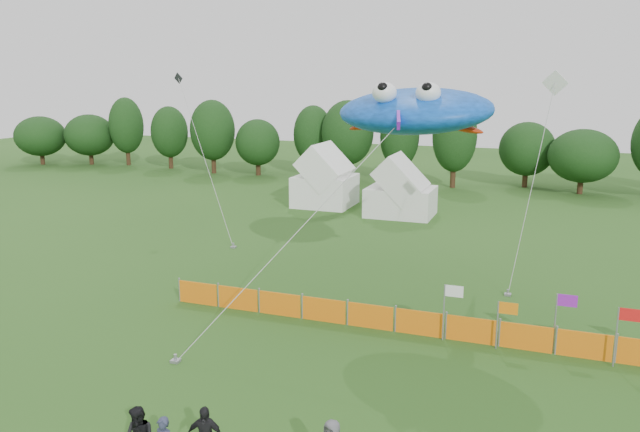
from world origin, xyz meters
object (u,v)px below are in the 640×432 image
(barrier_fence, at_px, (419,323))
(stingray_kite, at_px, (417,111))
(tent_left, at_px, (325,181))
(tent_right, at_px, (401,192))

(barrier_fence, relative_size, stingray_kite, 1.27)
(tent_left, relative_size, tent_right, 0.92)
(tent_right, distance_m, barrier_fence, 22.13)
(tent_left, xyz_separation_m, barrier_fence, (12.28, -22.95, -1.49))
(tent_right, relative_size, stingray_kite, 0.28)
(stingray_kite, bearing_deg, tent_left, 119.51)
(tent_right, bearing_deg, tent_left, 166.03)
(tent_left, bearing_deg, stingray_kite, -60.49)
(tent_left, distance_m, barrier_fence, 26.07)
(tent_right, xyz_separation_m, stingray_kite, (4.78, -18.34, 6.86))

